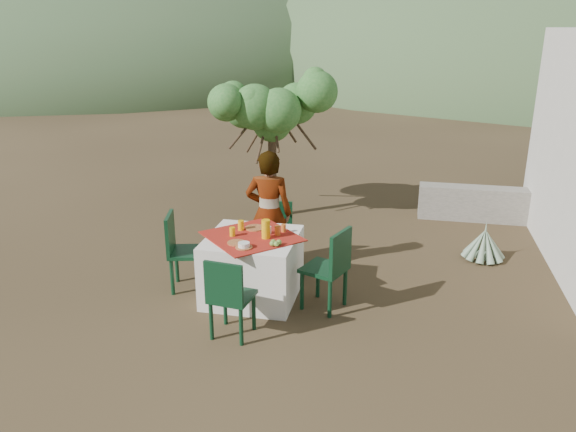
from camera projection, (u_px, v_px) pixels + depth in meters
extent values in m
plane|color=#322516|center=(223.00, 292.00, 6.73)|extent=(160.00, 160.00, 0.00)
cube|color=white|center=(253.00, 267.00, 6.53)|extent=(1.02, 1.02, 0.75)
cube|color=#AF191A|center=(252.00, 236.00, 6.40)|extent=(1.30, 1.30, 0.01)
cylinder|color=black|center=(263.00, 255.00, 7.27)|extent=(0.04, 0.04, 0.42)
cylinder|color=black|center=(287.00, 256.00, 7.25)|extent=(0.04, 0.04, 0.42)
cylinder|color=black|center=(266.00, 246.00, 7.57)|extent=(0.04, 0.04, 0.42)
cylinder|color=black|center=(289.00, 247.00, 7.54)|extent=(0.04, 0.04, 0.42)
cube|color=black|center=(276.00, 236.00, 7.34)|extent=(0.43, 0.43, 0.04)
cube|color=black|center=(278.00, 216.00, 7.43)|extent=(0.39, 0.08, 0.41)
cylinder|color=black|center=(254.00, 311.00, 5.85)|extent=(0.04, 0.04, 0.43)
cylinder|color=black|center=(225.00, 306.00, 5.96)|extent=(0.04, 0.04, 0.43)
cylinder|color=black|center=(241.00, 326.00, 5.56)|extent=(0.04, 0.04, 0.43)
cylinder|color=black|center=(211.00, 320.00, 5.66)|extent=(0.04, 0.04, 0.43)
cube|color=black|center=(232.00, 296.00, 5.69)|extent=(0.45, 0.45, 0.04)
cube|color=black|center=(224.00, 283.00, 5.45)|extent=(0.41, 0.09, 0.42)
cylinder|color=black|center=(202.00, 276.00, 6.62)|extent=(0.05, 0.05, 0.47)
cylinder|color=black|center=(205.00, 264.00, 6.95)|extent=(0.05, 0.05, 0.47)
cylinder|color=black|center=(172.00, 276.00, 6.61)|extent=(0.05, 0.05, 0.47)
cylinder|color=black|center=(177.00, 264.00, 6.94)|extent=(0.05, 0.05, 0.47)
cube|color=black|center=(188.00, 252.00, 6.70)|extent=(0.53, 0.53, 0.04)
cube|color=black|center=(170.00, 233.00, 6.62)|extent=(0.15, 0.43, 0.46)
cylinder|color=black|center=(318.00, 279.00, 6.55)|extent=(0.05, 0.05, 0.47)
cylinder|color=black|center=(302.00, 290.00, 6.27)|extent=(0.05, 0.05, 0.47)
cylinder|color=black|center=(345.00, 286.00, 6.37)|extent=(0.05, 0.05, 0.47)
cylinder|color=black|center=(330.00, 298.00, 6.08)|extent=(0.05, 0.05, 0.47)
cube|color=black|center=(324.00, 269.00, 6.24)|extent=(0.57, 0.57, 0.04)
cube|color=black|center=(341.00, 252.00, 6.06)|extent=(0.19, 0.43, 0.46)
imported|color=#8C6651|center=(269.00, 213.00, 7.03)|extent=(0.61, 0.43, 1.61)
cylinder|color=#4F3927|center=(272.00, 170.00, 9.15)|extent=(0.14, 0.14, 1.58)
sphere|color=#276625|center=(272.00, 122.00, 8.90)|extent=(0.68, 0.68, 0.68)
sphere|color=#276625|center=(311.00, 112.00, 8.72)|extent=(0.63, 0.63, 0.63)
sphere|color=#276625|center=(240.00, 112.00, 9.08)|extent=(0.59, 0.59, 0.59)
sphere|color=#276625|center=(287.00, 102.00, 9.37)|extent=(0.61, 0.61, 0.61)
sphere|color=#276625|center=(267.00, 124.00, 8.34)|extent=(0.54, 0.54, 0.54)
sphere|color=gray|center=(483.00, 256.00, 7.68)|extent=(0.19, 0.19, 0.19)
cone|color=gray|center=(485.00, 239.00, 7.60)|extent=(0.10, 0.10, 0.55)
cone|color=gray|center=(494.00, 244.00, 7.60)|extent=(0.34, 0.12, 0.46)
cone|color=gray|center=(491.00, 242.00, 7.67)|extent=(0.29, 0.26, 0.48)
cone|color=gray|center=(486.00, 241.00, 7.73)|extent=(0.17, 0.33, 0.47)
cone|color=gray|center=(480.00, 241.00, 7.74)|extent=(0.19, 0.32, 0.47)
cone|color=gray|center=(476.00, 241.00, 7.71)|extent=(0.31, 0.24, 0.48)
cone|color=gray|center=(475.00, 243.00, 7.64)|extent=(0.34, 0.12, 0.46)
cone|color=gray|center=(477.00, 245.00, 7.57)|extent=(0.29, 0.26, 0.48)
cone|color=gray|center=(482.00, 247.00, 7.52)|extent=(0.17, 0.33, 0.47)
cone|color=gray|center=(488.00, 247.00, 7.51)|extent=(0.19, 0.32, 0.47)
cone|color=gray|center=(493.00, 246.00, 7.54)|extent=(0.31, 0.24, 0.48)
cube|color=gray|center=(501.00, 205.00, 9.07)|extent=(2.60, 0.35, 0.55)
ellipsoid|color=#354829|center=(110.00, 71.00, 38.04)|extent=(40.00, 40.00, 16.00)
ellipsoid|color=#354829|center=(564.00, 71.00, 37.62)|extent=(48.00, 48.00, 20.00)
ellipsoid|color=slate|center=(351.00, 56.00, 55.60)|extent=(60.00, 60.00, 24.00)
cylinder|color=brown|center=(255.00, 228.00, 6.63)|extent=(0.24, 0.24, 0.01)
cylinder|color=brown|center=(236.00, 243.00, 6.18)|extent=(0.20, 0.20, 0.01)
cylinder|color=#F3B20F|center=(241.00, 225.00, 6.56)|extent=(0.07, 0.07, 0.12)
cylinder|color=#F3B20F|center=(232.00, 232.00, 6.38)|extent=(0.06, 0.06, 0.10)
cylinder|color=#F3B20F|center=(266.00, 229.00, 6.30)|extent=(0.10, 0.10, 0.22)
cylinder|color=brown|center=(244.00, 247.00, 6.06)|extent=(0.19, 0.19, 0.01)
cylinder|color=white|center=(244.00, 245.00, 6.05)|extent=(0.13, 0.13, 0.05)
cylinder|color=#D06724|center=(278.00, 231.00, 6.41)|extent=(0.07, 0.07, 0.11)
cylinder|color=#D06724|center=(284.00, 228.00, 6.51)|extent=(0.06, 0.06, 0.09)
cube|color=white|center=(268.00, 230.00, 6.45)|extent=(0.08, 0.06, 0.09)
sphere|color=olive|center=(273.00, 242.00, 6.13)|extent=(0.06, 0.06, 0.06)
sphere|color=olive|center=(279.00, 242.00, 6.13)|extent=(0.06, 0.06, 0.06)
sphere|color=olive|center=(276.00, 244.00, 6.08)|extent=(0.06, 0.06, 0.06)
sphere|color=olive|center=(272.00, 244.00, 6.09)|extent=(0.06, 0.06, 0.06)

